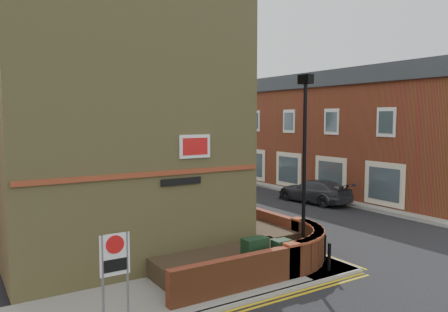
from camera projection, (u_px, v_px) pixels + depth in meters
The scene contains 25 objects.
ground at pixel (290, 291), 12.68m from camera, with size 120.00×120.00×0.00m, color black.
pavement_corner at pixel (157, 298), 12.07m from camera, with size 13.00×3.00×0.12m, color gray.
pavement_main at pixel (145, 198), 27.21m from camera, with size 2.00×32.00×0.12m, color gray.
pavement_far at pixel (309, 189), 30.55m from camera, with size 4.00×40.00×0.12m, color gray.
kerb_main_near at pixel (159, 196), 27.74m from camera, with size 0.15×32.00×0.12m, color gray.
kerb_main_far at pixel (287, 192), 29.48m from camera, with size 0.15×40.00×0.12m, color gray.
yellow_lines_main at pixel (163, 197), 27.88m from camera, with size 0.28×32.00×0.01m, color gold.
corner_building at pixel (104, 88), 17.36m from camera, with size 8.95×10.40×13.60m.
garden_wall at pixel (241, 267), 14.79m from camera, with size 6.80×6.00×1.20m, color brown, non-canonical shape.
lamppost at pixel (304, 170), 14.25m from camera, with size 0.25×0.50×6.30m.
utility_cabinet_large at pixel (255, 257), 13.55m from camera, with size 0.80×0.45×1.20m, color black.
utility_cabinet_small at pixel (281, 257), 13.73m from camera, with size 0.55×0.40×1.10m, color black.
bollard_near at pixel (329, 257), 14.03m from camera, with size 0.11×0.11×0.90m, color black.
bollard_far at pixel (325, 248), 15.03m from camera, with size 0.11×0.11×0.90m, color black.
zone_sign at pixel (115, 262), 10.29m from camera, with size 0.72×0.07×2.20m.
far_terrace at pixel (288, 131), 34.37m from camera, with size 5.40×30.40×8.00m.
far_terrace_cream at pixel (172, 126), 52.04m from camera, with size 5.40×12.40×8.00m.
tree_near at pixel (156, 124), 25.16m from camera, with size 3.64×3.65×6.70m.
tree_mid at pixel (112, 116), 31.85m from camera, with size 4.03×4.03×7.42m.
tree_far at pixel (83, 119), 38.61m from camera, with size 3.81×3.81×7.00m.
traffic_light_assembly at pixel (106, 146), 34.76m from camera, with size 0.20×0.16×4.20m.
silver_car_near at pixel (221, 203), 22.60m from camera, with size 1.30×3.73×1.23m, color #A1A3A8.
red_car_main at pixel (168, 186), 28.01m from camera, with size 2.31×5.01×1.39m, color #9A3010.
grey_car_far at pixel (314, 191), 25.99m from camera, with size 1.93×4.75×1.38m, color #333438.
silver_car_far at pixel (229, 178), 31.91m from camera, with size 1.60×3.98×1.36m, color #969A9D.
Camera 1 is at (-8.19, -9.36, 5.03)m, focal length 35.00 mm.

